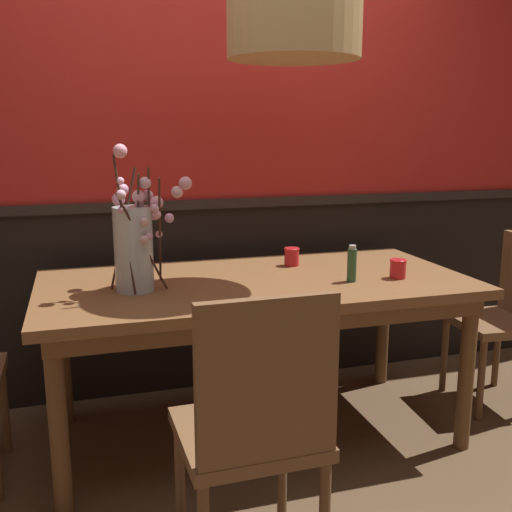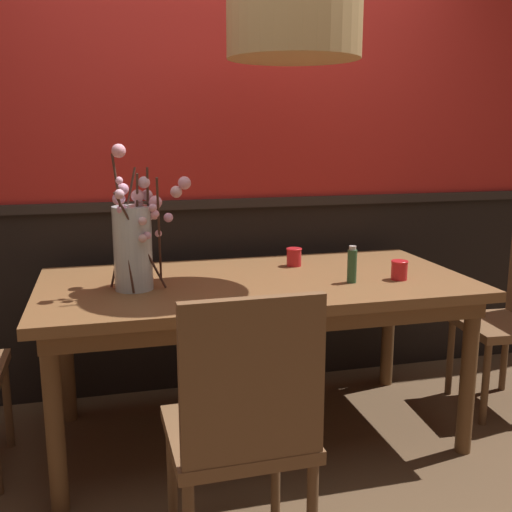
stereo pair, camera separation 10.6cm
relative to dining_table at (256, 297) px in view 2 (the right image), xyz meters
The scene contains 10 objects.
ground_plane 0.69m from the dining_table, ahead, with size 24.00×24.00×0.00m, color brown.
back_wall 0.92m from the dining_table, 90.00° to the left, with size 5.80×0.14×2.62m.
dining_table is the anchor object (origin of this frame).
chair_far_side_left 0.98m from the dining_table, 110.01° to the left, with size 0.43×0.40×0.93m.
chair_near_side_left 0.94m from the dining_table, 106.81° to the right, with size 0.45×0.45×0.98m.
vase_with_blossoms 0.61m from the dining_table, behind, with size 0.35×0.30×0.61m.
candle_holder_nearer_center 0.36m from the dining_table, 40.98° to the left, with size 0.08×0.08×0.09m.
candle_holder_nearer_edge 0.66m from the dining_table, 14.85° to the right, with size 0.08×0.08×0.09m.
condiment_bottle 0.46m from the dining_table, 22.15° to the right, with size 0.04×0.04×0.17m.
pendant_lamp 1.18m from the dining_table, 20.97° to the right, with size 0.56×0.56×0.90m.
Camera 2 is at (-0.65, -2.54, 1.43)m, focal length 41.76 mm.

